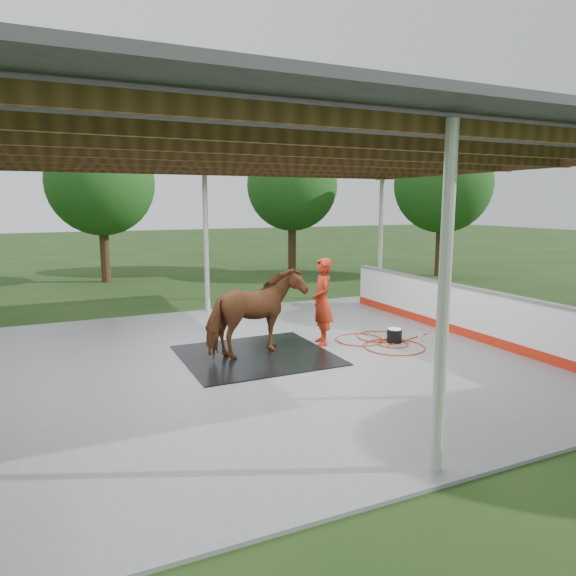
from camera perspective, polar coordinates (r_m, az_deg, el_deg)
name	(u,v)px	position (r m, az deg, el deg)	size (l,w,h in m)	color
ground	(274,360)	(10.18, -1.57, -7.97)	(100.00, 100.00, 0.00)	#1E3814
concrete_slab	(274,359)	(10.17, -1.57, -7.84)	(12.00, 10.00, 0.05)	slate
pavilion_structure	(273,152)	(9.76, -1.67, 14.85)	(12.60, 10.60, 4.05)	beige
dasher_board	(456,310)	(12.51, 18.21, -2.35)	(0.16, 8.00, 1.15)	red
tree_belt	(269,166)	(10.68, -2.08, 13.42)	(28.00, 28.00, 5.80)	#382314
rubber_mat	(256,355)	(10.28, -3.54, -7.45)	(2.85, 2.67, 0.02)	black
horse	(256,313)	(10.07, -3.59, -2.76)	(0.92, 2.01, 1.70)	brown
handler	(322,302)	(10.91, 3.82, -1.52)	(0.68, 0.44, 1.85)	#AE2812
wash_bucket	(394,335)	(11.42, 11.73, -5.17)	(0.33, 0.33, 0.30)	black
soap_bottle_a	(440,332)	(12.00, 16.49, -4.68)	(0.11, 0.11, 0.30)	silver
soap_bottle_b	(421,336)	(11.69, 14.56, -5.17)	(0.10, 0.10, 0.22)	#338CD8
hose_coil	(381,342)	(11.38, 10.29, -5.91)	(2.27, 1.98, 0.02)	#A92E0C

